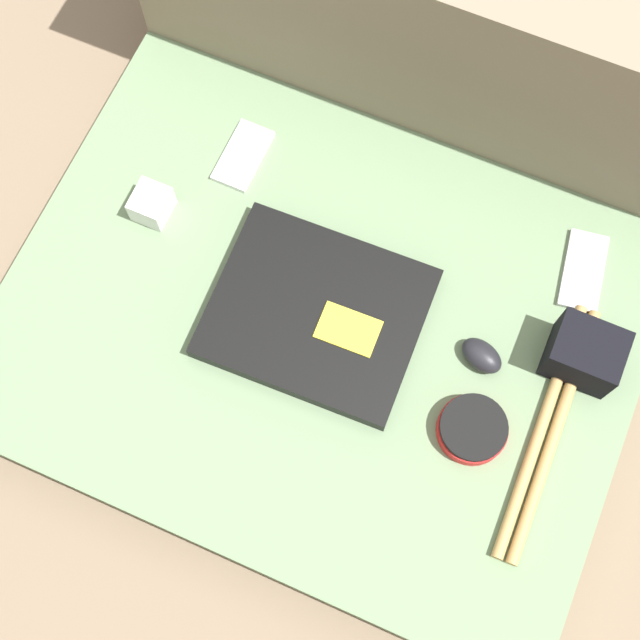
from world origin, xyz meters
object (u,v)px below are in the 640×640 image
laptop (317,313)px  computer_mouse (482,356)px  phone_black (243,156)px  speaker_puck (472,429)px  phone_silver (583,271)px  charger_brick (152,204)px  camera_pouch (585,354)px

laptop → computer_mouse: bearing=6.2°
laptop → phone_black: bearing=135.3°
laptop → speaker_puck: same height
phone_silver → phone_black: same height
computer_mouse → phone_black: size_ratio=0.66×
phone_silver → speaker_puck: bearing=-112.1°
laptop → phone_silver: bearing=31.5°
phone_silver → charger_brick: size_ratio=2.34×
laptop → charger_brick: 0.31m
camera_pouch → phone_black: bearing=169.4°
charger_brick → computer_mouse: bearing=-2.4°
computer_mouse → phone_black: (-0.47, 0.17, -0.01)m
laptop → speaker_puck: size_ratio=3.12×
camera_pouch → charger_brick: bearing=-177.5°
laptop → computer_mouse: same height
computer_mouse → phone_silver: 0.22m
speaker_puck → computer_mouse: bearing=103.4°
laptop → phone_black: laptop is taller
computer_mouse → speaker_puck: same height
phone_silver → charger_brick: (-0.66, -0.17, 0.02)m
laptop → camera_pouch: bearing=11.2°
phone_black → charger_brick: 0.17m
phone_black → camera_pouch: 0.62m
laptop → charger_brick: charger_brick is taller
phone_silver → camera_pouch: size_ratio=1.35×
camera_pouch → charger_brick: camera_pouch is taller
computer_mouse → camera_pouch: camera_pouch is taller
phone_silver → phone_black: 0.57m
computer_mouse → charger_brick: (-0.56, 0.02, 0.01)m
phone_silver → phone_black: size_ratio=1.17×
speaker_puck → charger_brick: bearing=167.2°
computer_mouse → speaker_puck: (0.03, -0.11, 0.00)m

